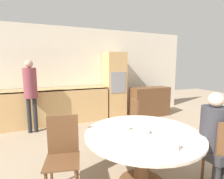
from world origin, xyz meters
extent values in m
cube|color=silver|center=(0.00, 4.92, 1.30)|extent=(6.67, 0.05, 2.60)
cube|color=tan|center=(-1.05, 4.57, 0.47)|extent=(2.88, 0.60, 0.93)
cube|color=black|center=(-1.05, 4.57, 0.92)|extent=(2.88, 0.60, 0.03)
cube|color=tan|center=(0.72, 4.58, 0.95)|extent=(0.57, 0.58, 1.91)
cube|color=gray|center=(0.72, 4.29, 1.05)|extent=(0.46, 0.01, 0.60)
cube|color=brown|center=(1.71, 4.16, 0.44)|extent=(1.19, 0.45, 0.87)
cylinder|color=brown|center=(-0.20, 1.57, 0.35)|extent=(0.20, 0.20, 0.70)
cylinder|color=beige|center=(-0.20, 1.57, 0.71)|extent=(1.45, 1.45, 0.03)
cylinder|color=brown|center=(0.60, 1.33, 0.21)|extent=(0.04, 0.04, 0.43)
cube|color=brown|center=(0.67, 1.11, 0.44)|extent=(0.54, 0.54, 0.02)
cylinder|color=brown|center=(-1.29, 1.98, 0.21)|extent=(0.04, 0.04, 0.43)
cylinder|color=brown|center=(-0.97, 1.91, 0.21)|extent=(0.04, 0.04, 0.43)
cube|color=brown|center=(-1.17, 1.79, 0.44)|extent=(0.48, 0.48, 0.02)
cube|color=brown|center=(-1.12, 1.97, 0.70)|extent=(0.38, 0.11, 0.49)
cylinder|color=brown|center=(-0.09, 2.72, 0.21)|extent=(0.04, 0.04, 0.43)
cylinder|color=brown|center=(-0.17, 2.41, 0.21)|extent=(0.04, 0.04, 0.43)
cylinder|color=brown|center=(0.22, 2.65, 0.21)|extent=(0.04, 0.04, 0.43)
cylinder|color=brown|center=(0.14, 2.34, 0.21)|extent=(0.04, 0.04, 0.43)
cube|color=brown|center=(0.03, 2.53, 0.44)|extent=(0.48, 0.48, 0.02)
cube|color=brown|center=(0.21, 2.48, 0.70)|extent=(0.12, 0.38, 0.49)
cylinder|color=#262628|center=(0.60, 1.05, 0.22)|extent=(0.09, 0.09, 0.45)
cube|color=#2D2D33|center=(0.54, 1.14, 0.50)|extent=(0.27, 0.33, 0.12)
cylinder|color=#2D2D33|center=(0.54, 1.18, 0.81)|extent=(0.30, 0.30, 0.52)
sphere|color=beige|center=(0.54, 1.18, 1.16)|extent=(0.17, 0.17, 0.17)
cylinder|color=#262628|center=(-1.62, 4.09, 0.41)|extent=(0.09, 0.09, 0.81)
cylinder|color=#262628|center=(-1.49, 4.09, 0.41)|extent=(0.09, 0.09, 0.81)
cylinder|color=brown|center=(-1.55, 4.09, 1.15)|extent=(0.29, 0.29, 0.68)
sphere|color=tan|center=(-1.55, 4.09, 1.58)|extent=(0.17, 0.17, 0.17)
cylinder|color=white|center=(-0.16, 1.05, 0.78)|extent=(0.07, 0.07, 0.09)
cylinder|color=silver|center=(-0.22, 1.55, 0.75)|extent=(0.17, 0.17, 0.05)
cylinder|color=white|center=(-0.35, 1.71, 0.77)|extent=(0.03, 0.03, 0.07)
cylinder|color=silver|center=(-0.35, 1.71, 0.81)|extent=(0.03, 0.03, 0.01)
camera|label=1|loc=(-1.36, -0.20, 1.57)|focal=28.00mm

